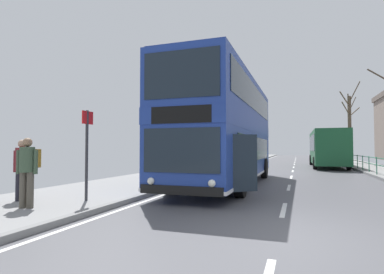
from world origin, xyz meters
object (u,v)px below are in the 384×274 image
Objects in this scene: pedestrian_with_backpack at (28,167)px; pedestrian_companion at (22,166)px; background_bus_far_lane at (327,148)px; double_decker_bus_main at (227,130)px; bare_tree_far_00 at (350,125)px; bus_stop_sign_near at (87,144)px.

pedestrian_with_backpack reaches higher than pedestrian_companion.
background_bus_far_lane is 24.36m from pedestrian_with_backpack.
double_decker_bus_main reaches higher than background_bus_far_lane.
pedestrian_companion is at bearing 143.77° from pedestrian_with_backpack.
background_bus_far_lane is at bearing 66.79° from pedestrian_companion.
bare_tree_far_00 reaches higher than pedestrian_companion.
bus_stop_sign_near is (0.66, 1.36, 0.56)m from pedestrian_with_backpack.
bus_stop_sign_near reaches higher than pedestrian_with_backpack.
background_bus_far_lane is at bearing 71.07° from double_decker_bus_main.
double_decker_bus_main is 4.48× the size of bus_stop_sign_near.
background_bus_far_lane is at bearing -115.17° from bare_tree_far_00.
double_decker_bus_main reaches higher than pedestrian_with_backpack.
bus_stop_sign_near is at bearing 22.37° from pedestrian_companion.
bare_tree_far_00 is at bearing 68.81° from bus_stop_sign_near.
bare_tree_far_00 is at bearing 68.58° from pedestrian_with_backpack.
bus_stop_sign_near is at bearing 64.20° from pedestrian_with_backpack.
double_decker_bus_main is 16.28m from background_bus_far_lane.
double_decker_bus_main is 6.61× the size of pedestrian_with_backpack.
pedestrian_companion is (-4.21, -6.73, -1.29)m from double_decker_bus_main.
pedestrian_companion is (-0.95, 0.70, -0.04)m from pedestrian_with_backpack.
pedestrian_with_backpack is (-8.53, -22.81, -0.52)m from background_bus_far_lane.
bus_stop_sign_near is at bearing -111.19° from bare_tree_far_00.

